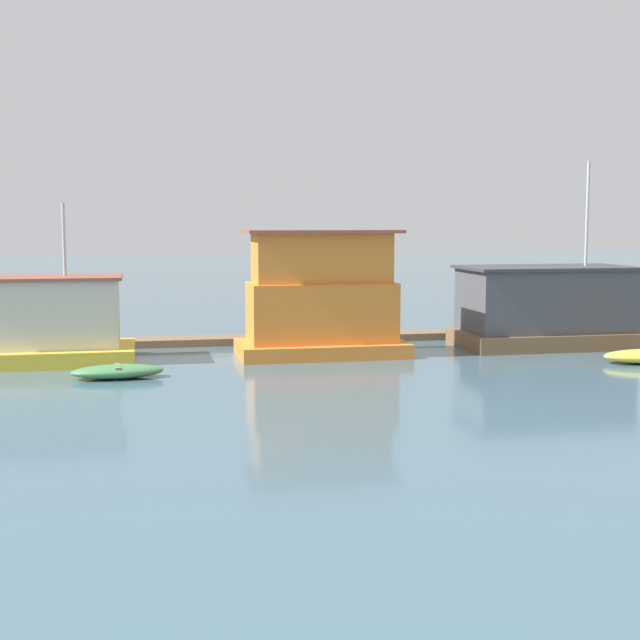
{
  "coord_description": "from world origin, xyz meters",
  "views": [
    {
      "loc": [
        -6.64,
        -33.28,
        5.08
      ],
      "look_at": [
        0.0,
        -1.0,
        1.4
      ],
      "focal_mm": 50.0,
      "sensor_mm": 36.0,
      "label": 1
    }
  ],
  "objects": [
    {
      "name": "ground_plane",
      "position": [
        0.0,
        0.0,
        0.0
      ],
      "size": [
        200.0,
        200.0,
        0.0
      ],
      "primitive_type": "plane",
      "color": "#426070"
    },
    {
      "name": "dock_walkway",
      "position": [
        0.0,
        3.32,
        0.15
      ],
      "size": [
        51.0,
        1.45,
        0.3
      ],
      "primitive_type": "cube",
      "color": "brown",
      "rests_on": "ground_plane"
    },
    {
      "name": "houseboat_yellow",
      "position": [
        -9.87,
        -0.25,
        1.43
      ],
      "size": [
        6.14,
        3.72,
        5.72
      ],
      "color": "gold",
      "rests_on": "ground_plane"
    },
    {
      "name": "houseboat_orange",
      "position": [
        0.14,
        -0.6,
        2.13
      ],
      "size": [
        6.3,
        3.37,
        4.74
      ],
      "color": "orange",
      "rests_on": "ground_plane"
    },
    {
      "name": "houseboat_brown",
      "position": [
        9.53,
        0.02,
        1.58
      ],
      "size": [
        7.03,
        3.92,
        7.47
      ],
      "color": "brown",
      "rests_on": "ground_plane"
    },
    {
      "name": "dinghy_green",
      "position": [
        -7.33,
        -4.1,
        0.23
      ],
      "size": [
        3.0,
        1.36,
        0.46
      ],
      "color": "#47844C",
      "rests_on": "ground_plane"
    },
    {
      "name": "mooring_post_near_left",
      "position": [
        -10.22,
        2.35,
        0.77
      ],
      "size": [
        0.24,
        0.24,
        1.54
      ],
      "primitive_type": "cylinder",
      "color": "brown",
      "rests_on": "ground_plane"
    }
  ]
}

